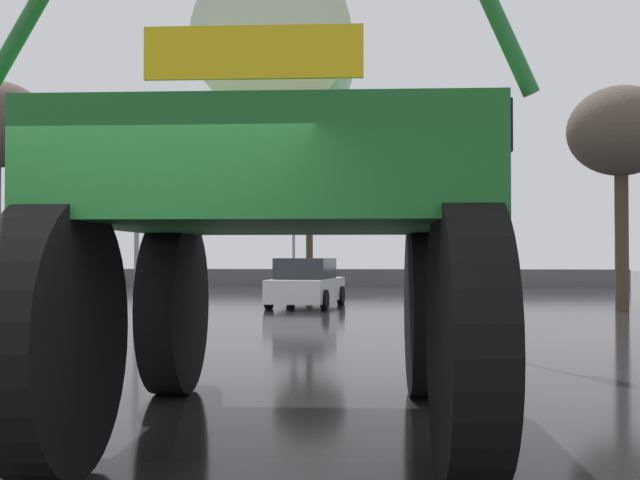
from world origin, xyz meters
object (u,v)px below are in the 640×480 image
object	(u,v)px
bare_tree_right	(621,133)
traffic_signal_far_left	(501,232)
sedan_ahead	(306,284)
oversize_sprayer	(284,206)
traffic_signal_far_right	(294,225)
bare_tree_far_center	(309,177)
traffic_signal_near_right	(504,164)
streetlight_far_left	(140,188)

from	to	relation	value
bare_tree_right	traffic_signal_far_left	bearing A→B (deg)	108.63
sedan_ahead	oversize_sprayer	bearing A→B (deg)	-167.91
traffic_signal_far_right	traffic_signal_far_left	bearing A→B (deg)	0.05
traffic_signal_far_left	bare_tree_far_center	size ratio (longest dim) A/B	0.54
bare_tree_right	traffic_signal_near_right	bearing A→B (deg)	-114.37
oversize_sprayer	bare_tree_far_center	distance (m)	26.44
traffic_signal_far_right	sedan_ahead	bearing A→B (deg)	-79.87
traffic_signal_far_left	streetlight_far_left	distance (m)	14.11
streetlight_far_left	traffic_signal_far_left	bearing A→B (deg)	0.59
traffic_signal_far_right	bare_tree_far_center	xyz separation A→B (m)	(0.33, 2.88, 2.14)
traffic_signal_far_left	traffic_signal_far_right	size ratio (longest dim) A/B	0.89
traffic_signal_far_right	streetlight_far_left	bearing A→B (deg)	-178.70
oversize_sprayer	traffic_signal_far_right	world-z (taller)	oversize_sprayer
traffic_signal_near_right	traffic_signal_far_right	bearing A→B (deg)	106.61
traffic_signal_near_right	traffic_signal_far_right	distance (m)	18.85
sedan_ahead	bare_tree_right	world-z (taller)	bare_tree_right
sedan_ahead	streetlight_far_left	distance (m)	9.86
traffic_signal_near_right	bare_tree_far_center	size ratio (longest dim) A/B	0.66
traffic_signal_near_right	bare_tree_far_center	distance (m)	21.63
oversize_sprayer	traffic_signal_far_left	world-z (taller)	oversize_sprayer
traffic_signal_far_right	bare_tree_right	world-z (taller)	bare_tree_right
streetlight_far_left	bare_tree_right	size ratio (longest dim) A/B	1.17
oversize_sprayer	bare_tree_right	distance (m)	18.19
traffic_signal_far_left	bare_tree_right	world-z (taller)	bare_tree_right
bare_tree_right	bare_tree_far_center	xyz separation A→B (m)	(-10.01, 10.03, -0.20)
sedan_ahead	traffic_signal_far_left	size ratio (longest dim) A/B	1.26
sedan_ahead	bare_tree_right	xyz separation A→B (m)	(9.27, -1.20, 4.42)
streetlight_far_left	bare_tree_right	xyz separation A→B (m)	(16.41, -7.01, 0.89)
oversize_sprayer	streetlight_far_left	world-z (taller)	streetlight_far_left
traffic_signal_far_right	bare_tree_far_center	distance (m)	3.60
oversize_sprayer	bare_tree_right	world-z (taller)	bare_tree_right
traffic_signal_far_right	traffic_signal_near_right	bearing A→B (deg)	-73.39
streetlight_far_left	bare_tree_right	world-z (taller)	streetlight_far_left
traffic_signal_far_left	bare_tree_right	bearing A→B (deg)	-71.37
traffic_signal_far_left	bare_tree_far_center	world-z (taller)	bare_tree_far_center
traffic_signal_far_left	traffic_signal_far_right	bearing A→B (deg)	-179.95
traffic_signal_near_right	traffic_signal_far_left	size ratio (longest dim) A/B	1.23
bare_tree_far_center	traffic_signal_far_right	bearing A→B (deg)	-96.46
oversize_sprayer	sedan_ahead	xyz separation A→B (m)	(-1.51, 17.36, -1.36)
streetlight_far_left	bare_tree_right	distance (m)	17.87
traffic_signal_far_left	streetlight_far_left	world-z (taller)	streetlight_far_left
traffic_signal_near_right	oversize_sprayer	bearing A→B (deg)	-118.24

